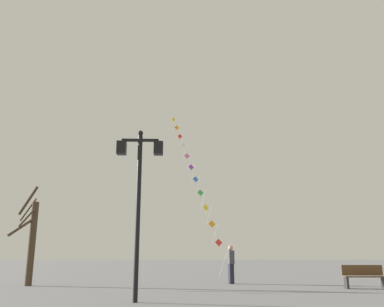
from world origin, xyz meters
name	(u,v)px	position (x,y,z in m)	size (l,w,h in m)	color
ground_plane	(203,279)	(0.00, 20.00, 0.00)	(160.00, 160.00, 0.00)	gray
twin_lantern_lamp_post	(139,180)	(-2.56, 9.10, 3.46)	(1.40, 0.28, 5.00)	black
kite_train	(193,173)	(-0.36, 24.32, 6.72)	(3.33, 12.54, 12.82)	brown
kite_flyer	(231,263)	(1.07, 16.32, 0.90)	(0.30, 0.62, 1.71)	#1E1E2D
bare_tree	(31,238)	(-7.80, 15.36, 2.00)	(1.12, 1.83, 4.29)	#423323
park_bench	(364,277)	(5.97, 13.51, 0.45)	(1.63, 0.57, 0.89)	brown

